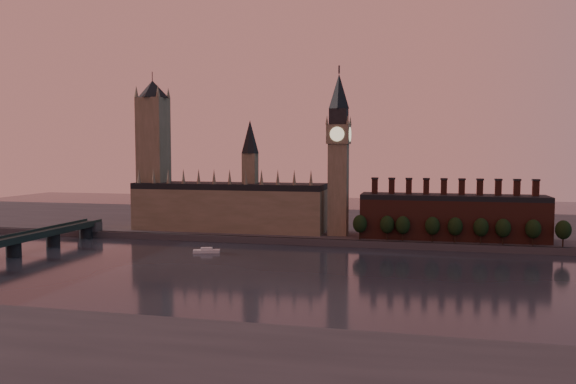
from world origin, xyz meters
name	(u,v)px	position (x,y,z in m)	size (l,w,h in m)	color
ground	(282,278)	(0.00, 0.00, 0.00)	(900.00, 900.00, 0.00)	black
north_bank	(337,224)	(0.00, 178.04, 2.00)	(900.00, 182.00, 4.00)	#45454A
palace_of_westminster	(230,204)	(-64.41, 114.91, 21.63)	(130.00, 30.30, 74.00)	gray
victoria_tower	(153,149)	(-120.00, 115.00, 59.09)	(24.00, 24.00, 108.00)	gray
big_ben	(339,152)	(10.00, 110.00, 56.83)	(15.00, 15.00, 107.00)	gray
chimney_block	(452,216)	(80.00, 110.00, 17.82)	(110.00, 25.00, 37.00)	#552A20
embankment_tree_0	(360,224)	(25.45, 94.69, 13.47)	(8.60, 8.60, 14.88)	black
embankment_tree_1	(387,225)	(41.69, 95.11, 13.47)	(8.60, 8.60, 14.88)	black
embankment_tree_2	(403,225)	(50.97, 94.52, 13.47)	(8.60, 8.60, 14.88)	black
embankment_tree_3	(432,226)	(68.08, 95.20, 13.47)	(8.60, 8.60, 14.88)	black
embankment_tree_4	(455,226)	(80.95, 95.13, 13.47)	(8.60, 8.60, 14.88)	black
embankment_tree_5	(481,227)	(95.28, 94.88, 13.47)	(8.60, 8.60, 14.88)	black
embankment_tree_6	(503,228)	(107.27, 94.25, 13.47)	(8.60, 8.60, 14.88)	black
embankment_tree_7	(533,229)	(123.35, 94.36, 13.47)	(8.60, 8.60, 14.88)	black
embankment_tree_8	(563,230)	(138.93, 93.85, 13.47)	(8.60, 8.60, 14.88)	black
river_boat	(207,251)	(-56.59, 51.48, 1.14)	(15.53, 8.32, 2.99)	silver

